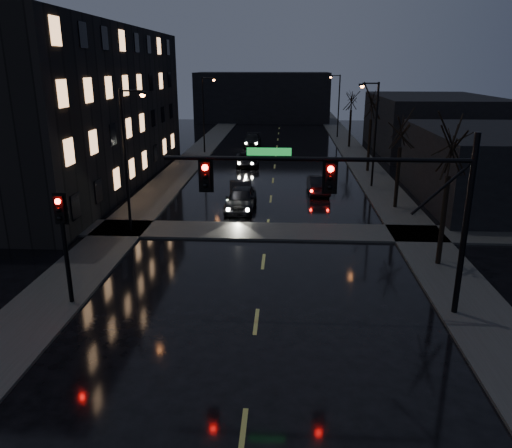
# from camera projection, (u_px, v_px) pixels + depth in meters

# --- Properties ---
(sidewalk_left) EXTENTS (3.00, 140.00, 0.12)m
(sidewalk_left) POSITION_uv_depth(u_px,v_px,m) (180.00, 171.00, 44.88)
(sidewalk_left) COLOR #2D2D2B
(sidewalk_left) RESTS_ON ground
(sidewalk_right) EXTENTS (3.00, 140.00, 0.12)m
(sidewalk_right) POSITION_uv_depth(u_px,v_px,m) (370.00, 174.00, 43.93)
(sidewalk_right) COLOR #2D2D2B
(sidewalk_right) RESTS_ON ground
(sidewalk_cross) EXTENTS (40.00, 3.00, 0.12)m
(sidewalk_cross) POSITION_uv_depth(u_px,v_px,m) (267.00, 231.00, 28.71)
(sidewalk_cross) COLOR #2D2D2B
(sidewalk_cross) RESTS_ON ground
(apartment_block) EXTENTS (12.00, 30.00, 12.00)m
(apartment_block) POSITION_uv_depth(u_px,v_px,m) (61.00, 108.00, 38.76)
(apartment_block) COLOR black
(apartment_block) RESTS_ON ground
(commercial_right_near) EXTENTS (10.00, 14.00, 5.00)m
(commercial_right_near) POSITION_uv_depth(u_px,v_px,m) (496.00, 167.00, 34.24)
(commercial_right_near) COLOR black
(commercial_right_near) RESTS_ON ground
(commercial_right_far) EXTENTS (12.00, 18.00, 6.00)m
(commercial_right_far) POSITION_uv_depth(u_px,v_px,m) (431.00, 124.00, 54.92)
(commercial_right_far) COLOR black
(commercial_right_far) RESTS_ON ground
(far_block) EXTENTS (22.00, 10.00, 8.00)m
(far_block) POSITION_uv_depth(u_px,v_px,m) (263.00, 97.00, 84.25)
(far_block) COLOR black
(far_block) RESTS_ON ground
(signal_mast) EXTENTS (11.11, 0.41, 7.00)m
(signal_mast) POSITION_uv_depth(u_px,v_px,m) (364.00, 191.00, 18.00)
(signal_mast) COLOR black
(signal_mast) RESTS_ON ground
(signal_pole_left) EXTENTS (0.35, 0.41, 4.53)m
(signal_pole_left) POSITION_uv_depth(u_px,v_px,m) (64.00, 233.00, 19.20)
(signal_pole_left) COLOR black
(signal_pole_left) RESTS_ON ground
(tree_near) EXTENTS (3.52, 3.52, 8.08)m
(tree_near) POSITION_uv_depth(u_px,v_px,m) (453.00, 135.00, 22.09)
(tree_near) COLOR black
(tree_near) RESTS_ON ground
(tree_mid_a) EXTENTS (3.30, 3.30, 7.58)m
(tree_mid_a) POSITION_uv_depth(u_px,v_px,m) (402.00, 120.00, 31.72)
(tree_mid_a) COLOR black
(tree_mid_a) RESTS_ON ground
(tree_mid_b) EXTENTS (3.74, 3.74, 8.59)m
(tree_mid_b) POSITION_uv_depth(u_px,v_px,m) (372.00, 96.00, 42.89)
(tree_mid_b) COLOR black
(tree_mid_b) RESTS_ON ground
(tree_far) EXTENTS (3.43, 3.43, 7.88)m
(tree_far) POSITION_uv_depth(u_px,v_px,m) (352.00, 94.00, 56.37)
(tree_far) COLOR black
(tree_far) RESTS_ON ground
(streetlight_l_near) EXTENTS (1.53, 0.28, 8.00)m
(streetlight_l_near) POSITION_uv_depth(u_px,v_px,m) (128.00, 150.00, 27.23)
(streetlight_l_near) COLOR black
(streetlight_l_near) RESTS_ON ground
(streetlight_l_far) EXTENTS (1.53, 0.28, 8.00)m
(streetlight_l_far) POSITION_uv_depth(u_px,v_px,m) (205.00, 109.00, 52.90)
(streetlight_l_far) COLOR black
(streetlight_l_far) RESTS_ON ground
(streetlight_r_mid) EXTENTS (1.53, 0.28, 8.00)m
(streetlight_r_mid) POSITION_uv_depth(u_px,v_px,m) (373.00, 126.00, 37.79)
(streetlight_r_mid) COLOR black
(streetlight_r_mid) RESTS_ON ground
(streetlight_r_far) EXTENTS (1.53, 0.28, 8.00)m
(streetlight_r_far) POSITION_uv_depth(u_px,v_px,m) (337.00, 101.00, 64.41)
(streetlight_r_far) COLOR black
(streetlight_r_far) RESTS_ON ground
(oncoming_car_a) EXTENTS (2.02, 4.64, 1.56)m
(oncoming_car_a) POSITION_uv_depth(u_px,v_px,m) (241.00, 199.00, 32.89)
(oncoming_car_a) COLOR black
(oncoming_car_a) RESTS_ON ground
(oncoming_car_b) EXTENTS (1.99, 4.46, 1.42)m
(oncoming_car_b) POSITION_uv_depth(u_px,v_px,m) (240.00, 192.00, 34.85)
(oncoming_car_b) COLOR black
(oncoming_car_b) RESTS_ON ground
(oncoming_car_c) EXTENTS (2.52, 4.74, 1.27)m
(oncoming_car_c) POSITION_uv_depth(u_px,v_px,m) (247.00, 159.00, 47.39)
(oncoming_car_c) COLOR black
(oncoming_car_c) RESTS_ON ground
(oncoming_car_d) EXTENTS (1.96, 4.81, 1.40)m
(oncoming_car_d) POSITION_uv_depth(u_px,v_px,m) (252.00, 140.00, 58.96)
(oncoming_car_d) COLOR black
(oncoming_car_d) RESTS_ON ground
(lead_car) EXTENTS (1.62, 4.24, 1.38)m
(lead_car) POSITION_uv_depth(u_px,v_px,m) (318.00, 184.00, 37.28)
(lead_car) COLOR black
(lead_car) RESTS_ON ground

